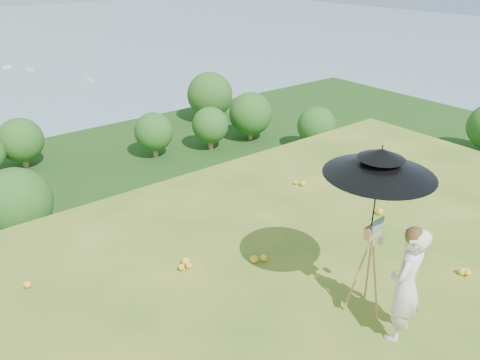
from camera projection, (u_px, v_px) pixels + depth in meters
forest_slope at (38, 360)px, 43.01m from camera, size 140.00×56.00×22.00m
slope_trees at (5, 230)px, 36.98m from camera, size 110.00×50.00×6.00m
wildflowers at (457, 358)px, 5.73m from camera, size 10.00×10.50×0.12m
painter at (406, 285)px, 5.81m from camera, size 0.67×0.52×1.63m
field_easel at (368, 265)px, 6.30m from camera, size 0.60×0.60×1.49m
sun_umbrella at (376, 191)px, 5.85m from camera, size 1.44×1.44×1.25m
painter_cap at (416, 233)px, 5.48m from camera, size 0.25×0.29×0.10m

